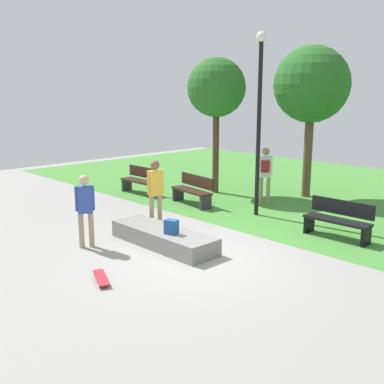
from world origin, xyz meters
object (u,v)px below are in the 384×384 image
object	(u,v)px
tree_young_birch	(312,85)
pedestrian_with_backpack	(265,170)
concrete_ledge	(163,237)
park_bench_near_lamppost	(141,180)
tree_slender_maple	(216,89)
skateboard_by_ledge	(101,278)
backpack_on_ledge	(171,227)
skater_performing_trick	(85,206)
skater_watching	(155,188)
park_bench_center_lawn	(193,189)
park_bench_by_oak	(339,219)
lamp_post	(259,109)

from	to	relation	value
tree_young_birch	pedestrian_with_backpack	xyz separation A→B (m)	(-0.31, -1.87, -2.58)
concrete_ledge	tree_young_birch	world-z (taller)	tree_young_birch
concrete_ledge	pedestrian_with_backpack	world-z (taller)	pedestrian_with_backpack
park_bench_near_lamppost	tree_slender_maple	world-z (taller)	tree_slender_maple
skateboard_by_ledge	park_bench_near_lamppost	bearing A→B (deg)	136.60
concrete_ledge	tree_young_birch	size ratio (longest dim) A/B	0.57
backpack_on_ledge	skater_performing_trick	bearing A→B (deg)	-157.34
skater_performing_trick	skateboard_by_ledge	xyz separation A→B (m)	(1.86, -0.83, -0.90)
skater_watching	skateboard_by_ledge	size ratio (longest dim) A/B	2.18
tree_young_birch	tree_slender_maple	distance (m)	3.08
park_bench_center_lawn	skater_performing_trick	bearing A→B (deg)	-74.97
skater_watching	park_bench_center_lawn	world-z (taller)	skater_watching
skater_performing_trick	park_bench_center_lawn	xyz separation A→B (m)	(-1.21, 4.52, -0.48)
concrete_ledge	park_bench_center_lawn	bearing A→B (deg)	126.03
skater_watching	tree_slender_maple	bearing A→B (deg)	114.05
park_bench_by_oak	park_bench_near_lamppost	bearing A→B (deg)	-177.11
lamp_post	pedestrian_with_backpack	world-z (taller)	lamp_post
park_bench_center_lawn	tree_slender_maple	bearing A→B (deg)	112.58
park_bench_center_lawn	lamp_post	size ratio (longest dim) A/B	0.33
concrete_ledge	lamp_post	distance (m)	4.60
skater_performing_trick	park_bench_by_oak	distance (m)	5.94
backpack_on_ledge	skater_performing_trick	xyz separation A→B (m)	(-1.50, -1.23, 0.42)
skateboard_by_ledge	park_bench_center_lawn	xyz separation A→B (m)	(-3.07, 5.36, 0.42)
skater_performing_trick	pedestrian_with_backpack	distance (m)	6.19
tree_young_birch	skater_watching	bearing A→B (deg)	-96.21
skater_performing_trick	park_bench_center_lawn	distance (m)	4.71
park_bench_by_oak	tree_slender_maple	size ratio (longest dim) A/B	0.35
backpack_on_ledge	lamp_post	bearing A→B (deg)	82.42
skateboard_by_ledge	park_bench_by_oak	bearing A→B (deg)	72.44
park_bench_center_lawn	lamp_post	xyz separation A→B (m)	(2.13, 0.44, 2.50)
concrete_ledge	skater_performing_trick	size ratio (longest dim) A/B	1.70
pedestrian_with_backpack	park_bench_near_lamppost	bearing A→B (deg)	-154.32
tree_young_birch	backpack_on_ledge	bearing A→B (deg)	-82.32
backpack_on_ledge	skateboard_by_ledge	size ratio (longest dim) A/B	0.39
skateboard_by_ledge	pedestrian_with_backpack	bearing A→B (deg)	102.73
skater_performing_trick	park_bench_by_oak	world-z (taller)	skater_performing_trick
skateboard_by_ledge	park_bench_by_oak	size ratio (longest dim) A/B	0.51
skater_performing_trick	concrete_ledge	bearing A→B (deg)	49.62
park_bench_near_lamppost	concrete_ledge	bearing A→B (deg)	-32.57
park_bench_center_lawn	tree_slender_maple	size ratio (longest dim) A/B	0.36
skater_performing_trick	park_bench_center_lawn	world-z (taller)	skater_performing_trick
lamp_post	skater_watching	bearing A→B (deg)	-108.84
park_bench_center_lawn	park_bench_near_lamppost	world-z (taller)	same
park_bench_center_lawn	tree_young_birch	world-z (taller)	tree_young_birch
backpack_on_ledge	tree_slender_maple	xyz separation A→B (m)	(-3.47, 5.10, 3.00)
skater_watching	lamp_post	distance (m)	3.61
skater_performing_trick	skater_watching	distance (m)	2.08
concrete_ledge	lamp_post	bearing A→B (deg)	93.16
skateboard_by_ledge	park_bench_near_lamppost	size ratio (longest dim) A/B	0.51
park_bench_center_lawn	skateboard_by_ledge	bearing A→B (deg)	-60.15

